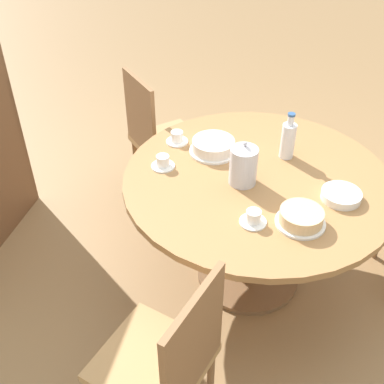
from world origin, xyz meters
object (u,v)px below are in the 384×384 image
chair_c (159,136)px  cake_main (213,146)px  cup_a (177,138)px  coffee_pot (243,165)px  cake_second (301,218)px  water_bottle (288,140)px  chair_a (166,360)px  cup_c (253,218)px  cup_b (163,162)px

chair_c → cake_main: (-0.49, -0.46, 0.29)m
chair_c → cup_a: bearing=165.6°
cup_a → cake_main: bearing=-103.4°
coffee_pot → cake_second: size_ratio=1.04×
water_bottle → chair_a: bearing=163.5°
cake_second → water_bottle: bearing=11.1°
water_bottle → cake_second: bearing=-168.9°
chair_a → cake_main: (1.13, 0.04, 0.29)m
cake_second → cup_a: size_ratio=1.82×
cake_main → cup_a: cake_main is taller
cake_main → cup_c: bearing=-151.6°
chair_a → cup_b: 1.01m
cake_main → cup_b: bearing=131.3°
chair_a → cake_second: chair_a is taller
chair_c → coffee_pot: bearing=178.5°
chair_c → coffee_pot: 1.04m
coffee_pot → cup_a: (0.29, 0.41, -0.08)m
cake_main → chair_a: bearing=-178.0°
chair_c → cup_a: (-0.44, -0.24, 0.28)m
coffee_pot → cup_b: bearing=84.8°
chair_c → cake_second: 1.39m
water_bottle → cup_b: 0.67m
chair_a → cup_b: size_ratio=7.44×
coffee_pot → cake_second: bearing=-129.9°
water_bottle → cup_c: 0.59m
water_bottle → cake_main: 0.40m
cup_b → cup_c: 0.61m
cake_main → cup_b: cake_main is taller
cup_b → cake_main: bearing=-48.7°
coffee_pot → cup_a: coffee_pot is taller
chair_c → cake_second: bearing=-179.2°
chair_c → cup_b: size_ratio=7.44×
coffee_pot → cup_c: size_ratio=1.89×
coffee_pot → cake_main: size_ratio=0.90×
coffee_pot → cake_second: 0.40m
water_bottle → cake_second: water_bottle is taller
chair_a → coffee_pot: (0.90, -0.15, 0.36)m
water_bottle → cup_a: water_bottle is taller
chair_c → water_bottle: 1.02m
coffee_pot → cup_a: size_ratio=1.89×
cake_second → cup_c: bearing=101.5°
water_bottle → cake_main: size_ratio=0.99×
cake_main → cake_second: (-0.49, -0.49, -0.00)m
cake_second → chair_a: bearing=144.9°
cake_main → cup_c: cake_main is taller
water_bottle → chair_c: bearing=62.5°
cup_a → cup_b: (-0.25, 0.01, 0.00)m
coffee_pot → cup_b: 0.43m
cake_main → cup_a: (0.05, 0.22, -0.01)m
cup_c → coffee_pot: bearing=17.6°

